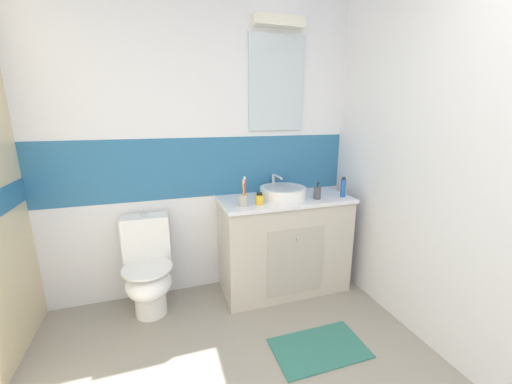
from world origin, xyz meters
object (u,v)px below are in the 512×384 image
(sink_basin, at_px, (283,192))
(toilet, at_px, (148,270))
(deodorant_spray_can, at_px, (343,188))
(hair_gel_jar, at_px, (259,199))
(soap_dispenser, at_px, (317,193))
(toothbrush_cup, at_px, (243,199))

(sink_basin, height_order, toilet, sink_basin)
(deodorant_spray_can, height_order, hair_gel_jar, deodorant_spray_can)
(sink_basin, bearing_deg, soap_dispenser, -23.77)
(sink_basin, height_order, hair_gel_jar, sink_basin)
(sink_basin, distance_m, soap_dispenser, 0.29)
(toilet, bearing_deg, hair_gel_jar, -8.52)
(deodorant_spray_can, distance_m, hair_gel_jar, 0.75)
(toothbrush_cup, bearing_deg, deodorant_spray_can, -0.68)
(sink_basin, height_order, deodorant_spray_can, same)
(soap_dispenser, distance_m, deodorant_spray_can, 0.24)
(sink_basin, relative_size, deodorant_spray_can, 2.52)
(toothbrush_cup, bearing_deg, soap_dispenser, 0.25)
(hair_gel_jar, bearing_deg, toothbrush_cup, -179.10)
(toilet, bearing_deg, deodorant_spray_can, -5.05)
(sink_basin, bearing_deg, toilet, 179.27)
(sink_basin, distance_m, toothbrush_cup, 0.40)
(sink_basin, xyz_separation_m, soap_dispenser, (0.26, -0.12, 0.00))
(sink_basin, distance_m, deodorant_spray_can, 0.52)
(toothbrush_cup, distance_m, deodorant_spray_can, 0.88)
(deodorant_spray_can, bearing_deg, toothbrush_cup, 179.32)
(sink_basin, distance_m, hair_gel_jar, 0.27)
(sink_basin, relative_size, soap_dispenser, 3.03)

